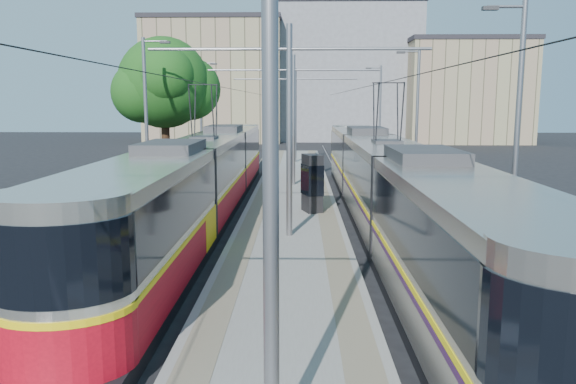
{
  "coord_description": "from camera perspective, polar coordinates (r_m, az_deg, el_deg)",
  "views": [
    {
      "loc": [
        0.35,
        -10.68,
        4.79
      ],
      "look_at": [
        -0.07,
        9.24,
        1.6
      ],
      "focal_mm": 35.0,
      "sensor_mm": 36.0,
      "label": 1
    }
  ],
  "objects": [
    {
      "name": "rails",
      "position": [
        28.09,
        0.48,
        -0.69
      ],
      "size": [
        8.71,
        70.0,
        0.03
      ],
      "color": "gray",
      "rests_on": "ground"
    },
    {
      "name": "building_left",
      "position": [
        71.48,
        -7.25,
        11.09
      ],
      "size": [
        16.32,
        12.24,
        14.7
      ],
      "color": "#998F67",
      "rests_on": "ground"
    },
    {
      "name": "tactile_strip_left",
      "position": [
        28.1,
        -2.48,
        -0.09
      ],
      "size": [
        0.7,
        50.0,
        0.01
      ],
      "primitive_type": "cube",
      "color": "gray",
      "rests_on": "platform"
    },
    {
      "name": "catenary",
      "position": [
        24.84,
        0.41,
        8.48
      ],
      "size": [
        9.2,
        70.0,
        7.0
      ],
      "color": "slate",
      "rests_on": "platform"
    },
    {
      "name": "ground",
      "position": [
        11.71,
        -0.63,
        -15.06
      ],
      "size": [
        160.0,
        160.0,
        0.0
      ],
      "primitive_type": "plane",
      "color": "black",
      "rests_on": "ground"
    },
    {
      "name": "building_right",
      "position": [
        71.45,
        17.43,
        9.73
      ],
      "size": [
        14.28,
        10.2,
        12.15
      ],
      "color": "#998F67",
      "rests_on": "ground"
    },
    {
      "name": "building_centre",
      "position": [
        74.98,
        5.65,
        11.88
      ],
      "size": [
        18.36,
        14.28,
        16.92
      ],
      "color": "gray",
      "rests_on": "ground"
    },
    {
      "name": "street_lamps",
      "position": [
        31.69,
        0.58,
        8.0
      ],
      "size": [
        15.18,
        38.22,
        8.0
      ],
      "color": "slate",
      "rests_on": "ground"
    },
    {
      "name": "tree",
      "position": [
        34.83,
        -11.83,
        10.63
      ],
      "size": [
        5.94,
        5.49,
        8.63
      ],
      "color": "#382314",
      "rests_on": "ground"
    },
    {
      "name": "tram_left",
      "position": [
        23.67,
        -8.41,
        1.52
      ],
      "size": [
        2.43,
        30.42,
        5.5
      ],
      "color": "black",
      "rests_on": "ground"
    },
    {
      "name": "tram_right",
      "position": [
        21.48,
        9.9,
        1.11
      ],
      "size": [
        2.43,
        32.04,
        5.5
      ],
      "color": "black",
      "rests_on": "ground"
    },
    {
      "name": "platform",
      "position": [
        28.07,
        0.48,
        -0.42
      ],
      "size": [
        4.0,
        50.0,
        0.3
      ],
      "primitive_type": "cube",
      "color": "gray",
      "rests_on": "ground"
    },
    {
      "name": "tactile_strip_right",
      "position": [
        28.06,
        3.44,
        -0.11
      ],
      "size": [
        0.7,
        50.0,
        0.01
      ],
      "primitive_type": "cube",
      "color": "gray",
      "rests_on": "platform"
    },
    {
      "name": "shelter",
      "position": [
        23.17,
        2.47,
        1.04
      ],
      "size": [
        0.96,
        1.23,
        2.38
      ],
      "rotation": [
        0.0,
        0.0,
        0.31
      ],
      "color": "black",
      "rests_on": "platform"
    }
  ]
}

